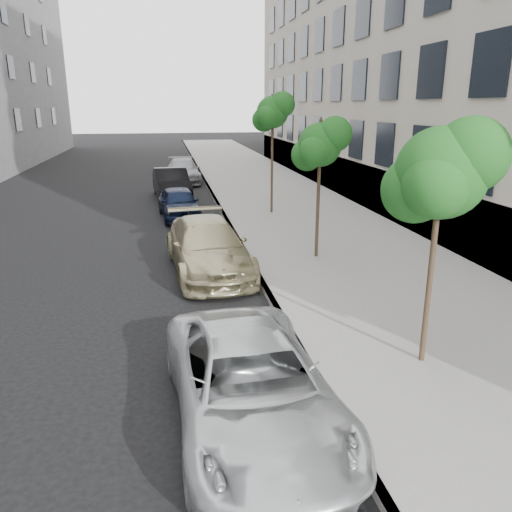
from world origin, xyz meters
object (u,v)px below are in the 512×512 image
object	(u,v)px
tree_far	(273,112)
sedan_blue	(179,203)
tree_mid	(321,145)
sedan_rear	(183,171)
tree_near	(443,173)
suv	(208,247)
minivan	(251,385)
sedan_black	(172,184)

from	to	relation	value
tree_far	sedan_blue	distance (m)	5.30
tree_mid	sedan_rear	bearing A→B (deg)	101.34
tree_near	sedan_rear	bearing A→B (deg)	98.20
tree_near	sedan_blue	world-z (taller)	tree_near
suv	tree_far	bearing A→B (deg)	59.59
tree_far	suv	size ratio (longest dim) A/B	0.99
minivan	sedan_black	size ratio (longest dim) A/B	1.06
tree_near	tree_mid	size ratio (longest dim) A/B	1.04
sedan_black	sedan_rear	bearing A→B (deg)	76.12
suv	sedan_black	size ratio (longest dim) A/B	1.11
tree_far	sedan_rear	size ratio (longest dim) A/B	1.02
tree_near	minivan	bearing A→B (deg)	-161.14
sedan_black	sedan_blue	bearing A→B (deg)	-92.72
tree_near	sedan_black	xyz separation A→B (m)	(-4.11, 17.85, -2.75)
sedan_black	sedan_rear	world-z (taller)	sedan_black
tree_far	sedan_black	xyz separation A→B (m)	(-4.11, 4.85, -3.48)
tree_mid	tree_far	xyz separation A→B (m)	(-0.00, 6.50, 0.78)
tree_far	minivan	bearing A→B (deg)	-103.24
tree_near	sedan_black	world-z (taller)	tree_near
tree_far	suv	world-z (taller)	tree_far
suv	sedan_blue	bearing A→B (deg)	89.82
sedan_rear	sedan_black	bearing A→B (deg)	-98.61
tree_mid	sedan_black	size ratio (longest dim) A/B	0.91
tree_far	tree_near	bearing A→B (deg)	-90.00
tree_far	sedan_rear	world-z (taller)	tree_far
tree_mid	minivan	distance (m)	8.78
sedan_rear	minivan	bearing A→B (deg)	-90.08
tree_far	suv	distance (m)	8.45
tree_far	minivan	distance (m)	14.95
tree_far	minivan	world-z (taller)	tree_far
tree_near	sedan_black	distance (m)	18.52
tree_mid	sedan_blue	bearing A→B (deg)	120.41
tree_far	sedan_rear	distance (m)	11.19
sedan_rear	tree_far	bearing A→B (deg)	-71.83
tree_mid	sedan_blue	size ratio (longest dim) A/B	1.10
suv	tree_near	bearing A→B (deg)	-66.03
tree_near	tree_far	world-z (taller)	tree_far
minivan	suv	size ratio (longest dim) A/B	0.96
tree_mid	sedan_black	xyz separation A→B (m)	(-4.11, 11.35, -2.70)
tree_mid	tree_far	bearing A→B (deg)	90.00
tree_far	sedan_blue	size ratio (longest dim) A/B	1.31
minivan	tree_far	bearing A→B (deg)	73.87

